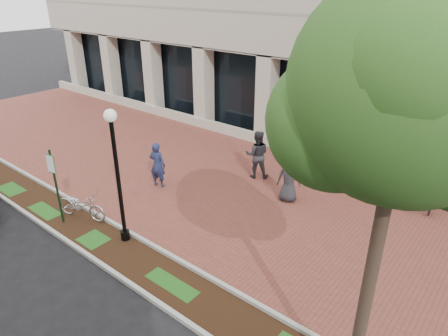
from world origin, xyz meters
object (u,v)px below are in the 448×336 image
Objects in this scene: lamppost at (117,170)px; street_tree at (409,104)px; bollard at (348,174)px; bike_rack_cluster at (393,186)px; pedestrian_right at (289,179)px; parking_sign at (54,178)px; pedestrian_left at (157,165)px; locked_bicycle at (81,205)px; pedestrian_mid at (257,154)px.

street_tree reaches higher than lamppost.
bike_rack_cluster is at bearing 4.68° from bollard.
pedestrian_right is 2.78m from bollard.
bollard is (1.16, 2.50, -0.37)m from pedestrian_right.
parking_sign is at bearing -126.00° from bollard.
parking_sign is 2.56m from lamppost.
bollard is (5.65, 4.67, -0.41)m from pedestrian_left.
pedestrian_left is at bearing -140.40° from bollard.
bike_rack_cluster is (-2.03, 8.55, -5.34)m from street_tree.
locked_bicycle is 11.02m from bike_rack_cluster.
street_tree is at bearing 101.87° from pedestrian_mid.
lamppost reaches higher than pedestrian_left.
bike_rack_cluster reaches higher than bollard.
pedestrian_right is at bearing 63.27° from lamppost.
bike_rack_cluster is (1.69, 0.14, -0.02)m from bollard.
lamppost is at bearing 36.64° from pedestrian_right.
street_tree is 10.63m from bollard.
pedestrian_left is 0.91× the size of pedestrian_mid.
pedestrian_right is at bearing 122.78° from pedestrian_mid.
pedestrian_mid is at bearing -145.85° from pedestrian_left.
parking_sign is 7.81m from pedestrian_right.
pedestrian_mid is at bearing 54.56° from parking_sign.
parking_sign is 10.53m from bollard.
pedestrian_left is at bearing -21.69° from locked_bicycle.
parking_sign is 1.46× the size of pedestrian_left.
street_tree is (9.88, 0.06, 4.16)m from parking_sign.
bollard is at bearing -54.26° from locked_bicycle.
pedestrian_left is 3.94m from pedestrian_mid.
lamppost is at bearing 50.35° from pedestrian_mid.
parking_sign is 1.32× the size of pedestrian_mid.
street_tree is 10.28m from bike_rack_cluster.
locked_bicycle is 1.09× the size of pedestrian_right.
street_tree is 10.78m from pedestrian_mid.
bollard is at bearing 42.32° from parking_sign.
street_tree is (7.52, -0.66, 3.45)m from lamppost.
pedestrian_right is (4.99, 5.96, -0.79)m from parking_sign.
parking_sign is at bearing 137.92° from locked_bicycle.
locked_bicycle is at bearing 176.81° from street_tree.
pedestrian_left is at bearing 70.75° from parking_sign.
parking_sign is 1.32m from locked_bicycle.
pedestrian_right is (4.49, 2.17, -0.04)m from pedestrian_left.
parking_sign is at bearing 66.08° from pedestrian_left.
street_tree is 3.83× the size of pedestrian_mid.
pedestrian_right is at bearing -170.59° from pedestrian_left.
parking_sign reaches higher than pedestrian_right.
locked_bicycle is 3.24m from pedestrian_left.
bike_rack_cluster is (4.84, 1.77, -0.52)m from pedestrian_mid.
parking_sign is at bearing -163.09° from lamppost.
street_tree is 11.22m from pedestrian_left.
street_tree is at bearing 141.92° from pedestrian_left.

